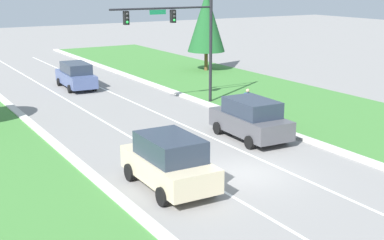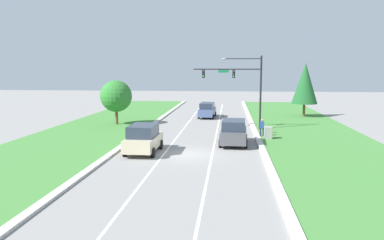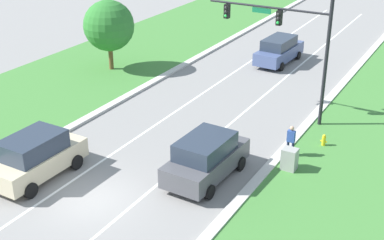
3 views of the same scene
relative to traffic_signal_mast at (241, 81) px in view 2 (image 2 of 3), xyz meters
name	(u,v)px [view 2 (image 2 of 3)]	position (x,y,z in m)	size (l,w,h in m)	color
ground_plane	(188,154)	(-4.22, -12.28, -5.10)	(160.00, 160.00, 0.00)	gray
curb_strip_right	(265,155)	(1.43, -12.28, -5.03)	(0.50, 90.00, 0.15)	beige
curb_strip_left	(114,152)	(-9.87, -12.28, -5.03)	(0.50, 90.00, 0.15)	beige
grass_verge_right	(339,157)	(6.68, -12.28, -5.06)	(10.00, 90.00, 0.08)	#427F38
grass_verge_left	(48,151)	(-15.12, -12.28, -5.06)	(10.00, 90.00, 0.08)	#427F38
lane_stripe_inner_left	(164,154)	(-6.02, -12.28, -5.10)	(0.14, 81.00, 0.01)	white
lane_stripe_inner_right	(212,155)	(-2.42, -12.28, -5.10)	(0.14, 81.00, 0.01)	white
traffic_signal_mast	(241,81)	(0.00, 0.00, 0.00)	(7.11, 0.41, 7.68)	black
champagne_suv	(143,139)	(-7.64, -12.03, -4.01)	(2.35, 4.77, 2.14)	beige
slate_blue_suv	(207,110)	(-4.07, 9.31, -4.12)	(2.28, 5.16, 1.95)	#475684
graphite_suv	(234,132)	(-0.81, -8.21, -4.04)	(2.42, 4.86, 2.09)	#4C4C51
utility_cabinet	(268,133)	(2.32, -5.66, -4.53)	(0.70, 0.60, 1.15)	#9E9E99
pedestrian	(262,127)	(1.88, -4.34, -4.17)	(0.40, 0.23, 1.69)	#232842
fire_hydrant	(272,130)	(3.01, -2.43, -4.76)	(0.34, 0.20, 0.70)	gold
conifer_near_right_tree	(305,83)	(8.65, 10.99, -0.66)	(3.33, 3.33, 7.11)	brown
oak_near_left_tree	(116,96)	(-13.95, 1.78, -1.84)	(3.58, 3.58, 5.06)	brown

